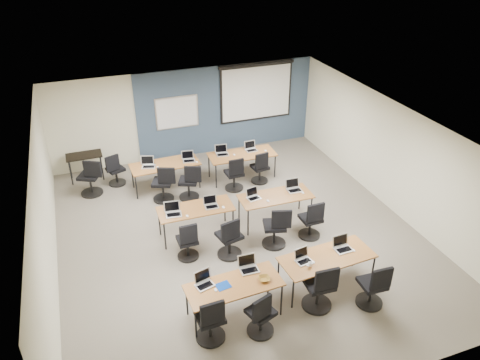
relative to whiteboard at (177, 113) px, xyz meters
name	(u,v)px	position (x,y,z in m)	size (l,w,h in m)	color
floor	(238,234)	(0.30, -4.43, -1.45)	(8.00, 9.00, 0.02)	#6B6354
ceiling	(238,127)	(0.30, -4.43, 1.25)	(8.00, 9.00, 0.02)	white
wall_back	(187,114)	(0.30, 0.07, -0.10)	(8.00, 0.04, 2.70)	beige
wall_front	(348,334)	(0.30, -8.93, -0.10)	(8.00, 0.04, 2.70)	beige
wall_left	(44,220)	(-3.70, -4.43, -0.10)	(0.04, 9.00, 2.70)	beige
wall_right	(391,156)	(4.30, -4.43, -0.10)	(0.04, 9.00, 2.70)	beige
blue_accent_panel	(226,109)	(1.55, 0.04, -0.10)	(5.50, 0.04, 2.70)	#3D5977
whiteboard	(177,113)	(0.00, 0.00, 0.00)	(1.28, 0.03, 0.98)	silver
projector_screen	(256,89)	(2.50, -0.02, 0.44)	(2.40, 0.10, 1.82)	black
training_table_front_left	(234,287)	(-0.64, -6.77, -0.77)	(1.74, 0.73, 0.73)	olive
training_table_front_right	(327,258)	(1.32, -6.65, -0.76)	(1.86, 0.78, 0.73)	olive
training_table_mid_left	(196,210)	(-0.61, -4.10, -0.77)	(1.71, 0.71, 0.73)	#9B6440
training_table_mid_right	(276,197)	(1.31, -4.23, -0.77)	(1.74, 0.73, 0.73)	brown
training_table_back_left	(165,165)	(-0.79, -1.72, -0.76)	(1.82, 0.76, 0.73)	#945C2F
training_table_back_right	(242,155)	(1.34, -1.87, -0.76)	(1.86, 0.77, 0.73)	brown
laptop_0	(204,281)	(-1.14, -6.57, -0.66)	(0.32, 0.27, 0.25)	#AFAFB3
mouse_0	(216,290)	(-0.99, -6.80, -0.71)	(0.06, 0.09, 0.03)	white
task_chair_0	(211,323)	(-1.22, -7.20, -1.04)	(0.52, 0.52, 1.00)	black
laptop_1	(248,266)	(-0.24, -6.46, -0.66)	(0.35, 0.29, 0.26)	silver
mouse_1	(266,276)	(-0.01, -6.76, -0.71)	(0.06, 0.09, 0.03)	white
task_chair_1	(261,317)	(-0.36, -7.37, -1.05)	(0.50, 0.49, 0.97)	black
laptop_2	(303,258)	(0.83, -6.59, -0.66)	(0.30, 0.26, 0.23)	#AFAFB5
mouse_2	(313,262)	(0.98, -6.72, -0.71)	(0.05, 0.09, 0.03)	white
task_chair_2	(320,290)	(0.92, -7.15, -1.01)	(0.57, 0.57, 1.05)	black
laptop_3	(342,246)	(1.73, -6.53, -0.66)	(0.35, 0.29, 0.26)	#B5B5B5
mouse_3	(354,250)	(1.90, -6.67, -0.71)	(0.05, 0.09, 0.03)	white
task_chair_3	(373,289)	(1.89, -7.44, -1.04)	(0.51, 0.51, 1.00)	black
laptop_4	(173,211)	(-1.14, -4.15, -0.65)	(0.35, 0.30, 0.27)	silver
mouse_4	(187,216)	(-0.87, -4.36, -0.71)	(0.06, 0.09, 0.03)	white
task_chair_4	(188,244)	(-1.01, -4.88, -1.06)	(0.47, 0.47, 0.95)	black
laptop_5	(211,204)	(-0.25, -4.14, -0.66)	(0.31, 0.26, 0.24)	#B5B4BA
mouse_5	(223,207)	(-0.01, -4.30, -0.71)	(0.06, 0.10, 0.04)	white
task_chair_5	(230,241)	(-0.15, -5.12, -1.03)	(0.54, 0.54, 1.02)	black
laptop_6	(253,196)	(0.78, -4.13, -0.66)	(0.30, 0.26, 0.23)	#AAAAAA
mouse_6	(268,201)	(1.04, -4.40, -0.71)	(0.07, 0.10, 0.04)	white
task_chair_6	(276,230)	(0.94, -5.12, -1.03)	(0.55, 0.54, 1.02)	black
laptop_7	(294,187)	(1.83, -4.13, -0.66)	(0.35, 0.29, 0.26)	silver
mouse_7	(303,193)	(1.97, -4.35, -0.71)	(0.06, 0.09, 0.03)	white
task_chair_7	(311,222)	(1.82, -5.10, -1.04)	(0.51, 0.51, 0.99)	black
laptop_8	(148,164)	(-1.23, -1.70, -0.66)	(0.35, 0.29, 0.26)	silver
mouse_8	(158,167)	(-1.02, -1.86, -0.71)	(0.06, 0.09, 0.03)	white
task_chair_8	(164,186)	(-0.99, -2.35, -1.03)	(0.58, 0.55, 1.02)	black
laptop_9	(188,158)	(-0.15, -1.74, -0.66)	(0.33, 0.28, 0.25)	silver
mouse_9	(197,162)	(0.03, -1.93, -0.71)	(0.06, 0.09, 0.03)	white
task_chair_9	(190,185)	(-0.33, -2.49, -1.03)	(0.56, 0.53, 1.01)	black
laptop_10	(222,152)	(0.82, -1.69, -0.66)	(0.34, 0.29, 0.26)	silver
mouse_10	(234,155)	(1.12, -1.86, -0.71)	(0.06, 0.09, 0.03)	white
task_chair_10	(235,176)	(0.91, -2.46, -1.04)	(0.50, 0.50, 0.99)	black
laptop_11	(251,148)	(1.67, -1.72, -0.66)	(0.32, 0.28, 0.25)	#A3A2AA
mouse_11	(266,151)	(2.03, -1.92, -0.71)	(0.06, 0.10, 0.03)	white
task_chair_11	(260,170)	(1.71, -2.33, -1.06)	(0.47, 0.47, 0.96)	black
blue_mousepad	(223,286)	(-0.83, -6.74, -0.72)	(0.25, 0.21, 0.01)	navy
snack_bowl	(264,279)	(-0.08, -6.85, -0.69)	(0.21, 0.21, 0.05)	#985D1D
snack_plate	(308,263)	(0.88, -6.71, -0.71)	(0.17, 0.17, 0.01)	white
coffee_cup	(311,265)	(0.88, -6.81, -0.67)	(0.08, 0.08, 0.07)	white
utility_table	(84,158)	(-2.79, -0.45, -0.79)	(0.96, 0.53, 0.75)	black
spare_chair_a	(115,172)	(-2.05, -1.08, -1.06)	(0.49, 0.47, 0.96)	black
spare_chair_b	(91,180)	(-2.72, -1.39, -1.01)	(0.62, 0.57, 1.05)	black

